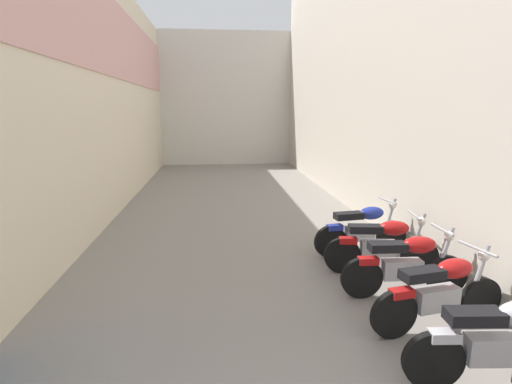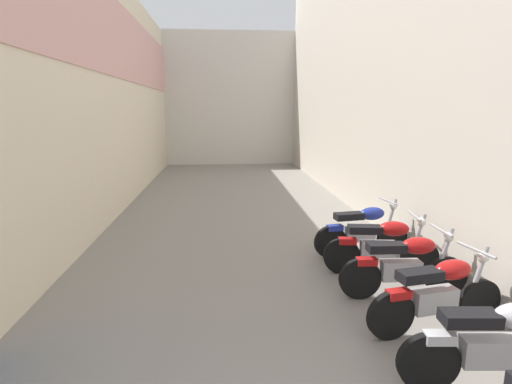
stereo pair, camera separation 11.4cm
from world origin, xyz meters
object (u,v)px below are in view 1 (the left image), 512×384
motorcycle_fourth (441,292)px  motorcycle_fifth (406,264)px  motorcycle_sixth (382,244)px  motorcycle_seventh (362,228)px  motorcycle_third (502,341)px

motorcycle_fourth → motorcycle_fifth: same height
motorcycle_sixth → motorcycle_seventh: 0.88m
motorcycle_sixth → motorcycle_seventh: (-0.00, 0.88, 0.00)m
motorcycle_seventh → motorcycle_third: bearing=-90.0°
motorcycle_sixth → motorcycle_seventh: size_ratio=1.00×
motorcycle_third → motorcycle_seventh: size_ratio=1.00×
motorcycle_third → motorcycle_sixth: 2.73m
motorcycle_sixth → motorcycle_fifth: bearing=-90.0°
motorcycle_third → motorcycle_sixth: same height
motorcycle_third → motorcycle_sixth: (-0.00, 2.73, 0.00)m
motorcycle_fifth → motorcycle_sixth: (-0.00, 0.82, 0.00)m
motorcycle_third → motorcycle_seventh: same height
motorcycle_sixth → motorcycle_third: bearing=-90.0°
motorcycle_fifth → motorcycle_seventh: same height
motorcycle_third → motorcycle_fifth: 1.91m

